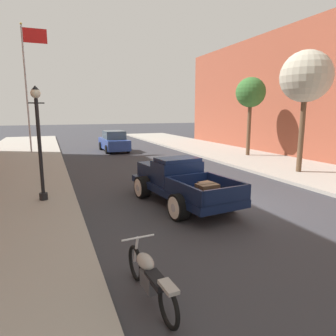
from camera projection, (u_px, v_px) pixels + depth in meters
The scene contains 8 objects.
ground_plane at pixel (216, 204), 10.52m from camera, with size 140.00×140.00×0.00m, color #333338.
hotrod_truck_navy at pixel (178, 181), 10.62m from camera, with size 2.54×5.07×1.58m.
motorcycle_parked at pixel (150, 276), 5.08m from camera, with size 0.62×2.12×0.93m.
car_background_blue at pixel (114, 142), 24.34m from camera, with size 1.92×4.33×1.65m.
street_lamp_near at pixel (39, 135), 10.10m from camera, with size 0.50×0.32×3.85m.
flagpole at pixel (29, 75), 21.88m from camera, with size 1.74×0.16×9.16m.
street_tree_nearest at pixel (306, 77), 14.60m from camera, with size 2.46×2.46×5.91m.
street_tree_second at pixel (251, 93), 20.55m from camera, with size 2.02×2.02×5.31m.
Camera 1 is at (-5.28, -8.78, 3.16)m, focal length 32.34 mm.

